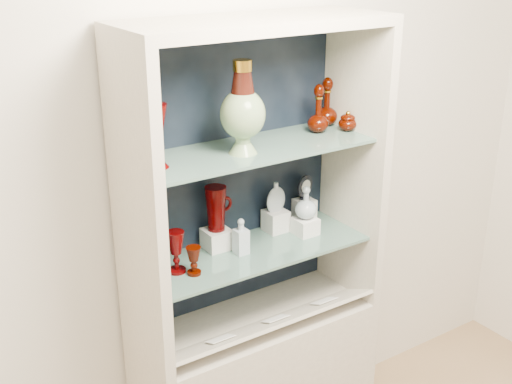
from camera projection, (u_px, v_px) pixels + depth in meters
wall_back at (226, 152)px, 2.55m from camera, size 3.50×0.02×2.80m
cabinet_back_panel at (230, 172)px, 2.56m from camera, size 0.98×0.02×1.15m
cabinet_side_left at (137, 214)px, 2.16m from camera, size 0.04×0.40×1.15m
cabinet_side_right at (353, 163)px, 2.65m from camera, size 0.04×0.40×1.15m
cabinet_top_cap at (256, 23)px, 2.19m from camera, size 1.00×0.40×0.04m
shelf_lower at (253, 251)px, 2.53m from camera, size 0.92×0.34×0.01m
shelf_upper at (253, 149)px, 2.37m from camera, size 0.92×0.34×0.01m
label_ledge at (271, 323)px, 2.52m from camera, size 0.92×0.17×0.09m
label_card_0 at (276, 319)px, 2.53m from camera, size 0.10×0.06×0.03m
label_card_1 at (324, 301)px, 2.65m from camera, size 0.10×0.06×0.03m
label_card_2 at (221, 339)px, 2.40m from camera, size 0.10×0.06×0.03m
pedestal_lamp_left at (130, 126)px, 2.16m from camera, size 0.12×0.12×0.26m
pedestal_lamp_right at (155, 134)px, 2.12m from camera, size 0.11×0.11×0.24m
enamel_urn at (243, 108)px, 2.25m from camera, size 0.21×0.21×0.33m
ruby_decanter_a at (318, 106)px, 2.52m from camera, size 0.09×0.09×0.22m
ruby_decanter_b at (327, 100)px, 2.62m from camera, size 0.10×0.10×0.21m
lidded_bowl at (348, 121)px, 2.56m from camera, size 0.09×0.09×0.08m
cobalt_goblet at (153, 260)px, 2.27m from camera, size 0.07×0.07×0.16m
ruby_goblet_tall at (176, 252)px, 2.32m from camera, size 0.08×0.08×0.16m
ruby_goblet_small at (194, 261)px, 2.32m from camera, size 0.07×0.07×0.11m
riser_ruby_pitcher at (217, 239)px, 2.52m from camera, size 0.10×0.10×0.08m
ruby_pitcher at (216, 209)px, 2.47m from camera, size 0.14×0.09×0.18m
clear_square_bottle at (241, 236)px, 2.47m from camera, size 0.05×0.05×0.15m
riser_flat_flask at (276, 221)px, 2.67m from camera, size 0.09×0.09×0.09m
flat_flask at (276, 196)px, 2.63m from camera, size 0.09×0.04×0.13m
riser_clear_round_decanter at (305, 226)px, 2.65m from camera, size 0.09×0.09×0.07m
clear_round_decanter at (306, 203)px, 2.61m from camera, size 0.11×0.11×0.13m
riser_cameo_medallion at (304, 210)px, 2.76m from camera, size 0.08×0.08×0.10m
cameo_medallion at (305, 187)px, 2.72m from camera, size 0.10×0.06×0.11m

